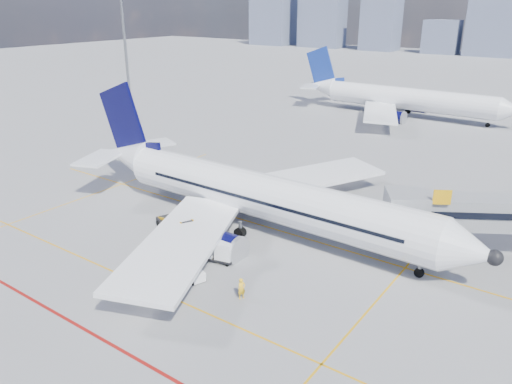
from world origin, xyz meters
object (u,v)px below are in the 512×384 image
(second_aircraft, at_px, (400,98))
(belt_loader, at_px, (172,225))
(main_aircraft, at_px, (252,194))
(cargo_dolly, at_px, (216,249))
(baggage_tug, at_px, (194,272))
(ramp_worker, at_px, (242,289))

(second_aircraft, distance_m, belt_loader, 61.50)
(main_aircraft, height_order, cargo_dolly, main_aircraft)
(baggage_tug, relative_size, ramp_worker, 1.32)
(ramp_worker, bearing_deg, cargo_dolly, 81.65)
(second_aircraft, bearing_deg, main_aircraft, -81.98)
(main_aircraft, relative_size, cargo_dolly, 12.35)
(baggage_tug, distance_m, cargo_dolly, 3.38)
(main_aircraft, xyz_separation_m, cargo_dolly, (1.71, -7.29, -2.24))
(cargo_dolly, relative_size, belt_loader, 0.57)
(baggage_tug, distance_m, belt_loader, 8.95)
(ramp_worker, bearing_deg, main_aircraft, 57.62)
(second_aircraft, distance_m, cargo_dolly, 63.83)
(main_aircraft, distance_m, baggage_tug, 11.14)
(baggage_tug, bearing_deg, second_aircraft, 117.35)
(belt_loader, xyz_separation_m, ramp_worker, (11.96, -5.19, 0.16))
(belt_loader, bearing_deg, baggage_tug, -11.36)
(baggage_tug, bearing_deg, main_aircraft, 121.65)
(second_aircraft, bearing_deg, baggage_tug, -81.16)
(cargo_dolly, distance_m, ramp_worker, 6.13)
(main_aircraft, bearing_deg, ramp_worker, -56.25)
(baggage_tug, xyz_separation_m, ramp_worker, (4.65, -0.04, 0.18))
(second_aircraft, xyz_separation_m, cargo_dolly, (8.17, -63.27, -2.24))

